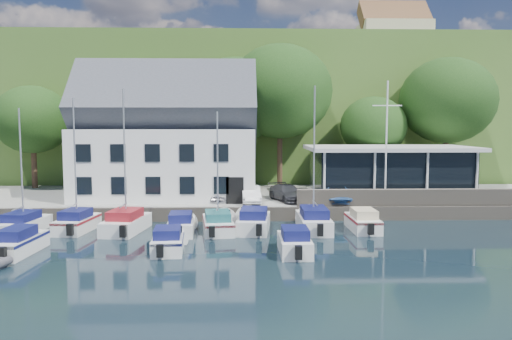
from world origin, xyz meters
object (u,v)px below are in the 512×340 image
object	(u,v)px
car_white	(251,194)
boat_r1_6	(314,159)
harbor_building	(167,143)
flagpole	(386,143)
boat_r1_1	(75,162)
boat_r1_4	(218,167)
boat_r1_3	(181,223)
car_dgrey	(287,193)
car_blue	(337,193)
car_silver	(219,194)
boat_r2_3	(295,240)
boat_r1_5	(254,219)
club_pavilion	(389,171)
boat_r1_2	(125,161)
boat_r2_0	(19,240)
boat_r1_0	(21,168)
boat_r1_7	(363,219)
boat_r2_2	(168,239)

from	to	relation	value
car_white	boat_r1_6	distance (m)	7.21
harbor_building	flagpole	world-z (taller)	flagpole
boat_r1_1	boat_r1_4	world-z (taller)	boat_r1_1
boat_r1_1	boat_r1_3	bearing A→B (deg)	-0.26
car_dgrey	boat_r1_6	xyz separation A→B (m)	(1.16, -6.07, 3.05)
car_blue	boat_r1_4	distance (m)	10.74
car_silver	car_white	xyz separation A→B (m)	(2.46, -0.86, 0.09)
harbor_building	boat_r2_3	xyz separation A→B (m)	(8.81, -14.45, -4.63)
car_dgrey	boat_r1_5	world-z (taller)	car_dgrey
boat_r1_1	boat_r1_6	distance (m)	15.30
club_pavilion	boat_r1_1	bearing A→B (deg)	-160.44
boat_r1_2	boat_r2_0	world-z (taller)	boat_r1_2
car_dgrey	boat_r1_6	bearing A→B (deg)	-97.82
harbor_building	boat_r1_0	bearing A→B (deg)	-132.24
car_silver	boat_r2_0	size ratio (longest dim) A/B	0.55
boat_r1_5	boat_r1_7	size ratio (longest dim) A/B	1.14
boat_r1_1	boat_r2_2	xyz separation A→B (m)	(6.61, -5.27, -3.78)
boat_r1_0	boat_r1_1	xyz separation A→B (m)	(3.31, 0.20, 0.32)
flagpole	boat_r1_3	xyz separation A→B (m)	(-14.53, -5.36, -4.84)
boat_r2_0	boat_r2_2	size ratio (longest dim) A/B	1.18
boat_r1_4	boat_r1_6	size ratio (longest dim) A/B	0.89
flagpole	boat_r1_2	xyz separation A→B (m)	(-18.11, -4.76, -0.99)
boat_r1_5	boat_r1_7	distance (m)	7.10
boat_r1_0	boat_r1_1	bearing A→B (deg)	9.99
club_pavilion	boat_r1_5	world-z (taller)	club_pavilion
car_dgrey	boat_r1_7	distance (m)	7.66
car_white	car_dgrey	size ratio (longest dim) A/B	0.89
boat_r1_2	boat_r1_7	world-z (taller)	boat_r1_2
car_dgrey	boat_r1_3	size ratio (longest dim) A/B	0.84
car_blue	boat_r1_7	world-z (taller)	car_blue
boat_r2_0	boat_r2_3	world-z (taller)	boat_r2_0
club_pavilion	boat_r1_7	xyz separation A→B (m)	(-4.12, -8.27, -2.33)
boat_r1_0	boat_r1_4	bearing A→B (deg)	5.46
car_blue	boat_r1_3	distance (m)	12.69
boat_r2_0	boat_r2_2	bearing A→B (deg)	5.80
boat_r2_0	boat_r1_0	bearing A→B (deg)	114.72
car_blue	boat_r1_4	world-z (taller)	boat_r1_4
boat_r2_2	boat_r1_7	bearing A→B (deg)	18.75
car_silver	harbor_building	bearing A→B (deg)	147.98
car_dgrey	car_blue	size ratio (longest dim) A/B	1.04
boat_r1_2	boat_r1_6	bearing A→B (deg)	9.37
car_blue	boat_r1_7	size ratio (longest dim) A/B	0.74
car_blue	boat_r1_3	xyz separation A→B (m)	(-11.05, -6.15, -1.02)
boat_r1_5	boat_r2_3	world-z (taller)	boat_r1_5
boat_r1_2	boat_r2_3	world-z (taller)	boat_r1_2
car_dgrey	boat_r1_5	size ratio (longest dim) A/B	0.68
car_white	boat_r1_3	distance (m)	7.56
car_white	boat_r2_3	distance (m)	11.27
car_silver	boat_r2_2	distance (m)	11.49
club_pavilion	boat_r2_3	world-z (taller)	club_pavilion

